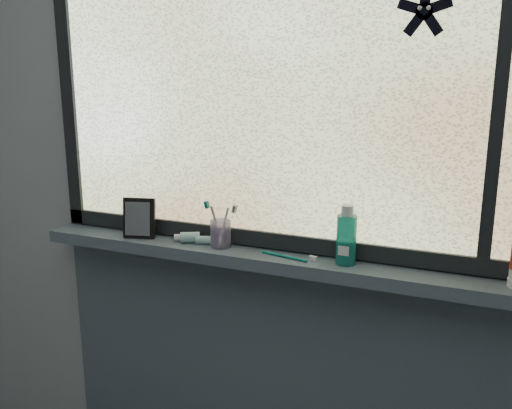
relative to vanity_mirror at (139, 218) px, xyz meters
The scene contains 13 objects.
wall_back 0.51m from the vanity_mirror, 10.53° to the left, with size 3.00×0.01×2.50m, color #9EA3A8.
windowsill 0.48m from the vanity_mirror, ahead, with size 1.62×0.14×0.04m, color #47555F.
sill_apron 0.76m from the vanity_mirror, ahead, with size 1.62×0.02×0.98m, color #47555F.
window_pane 0.65m from the vanity_mirror, ahead, with size 1.50×0.01×1.00m, color silver.
frame_bottom 0.48m from the vanity_mirror, ahead, with size 1.60×0.03×0.05m, color black.
frame_left 0.54m from the vanity_mirror, 168.70° to the left, with size 0.05×0.03×1.10m, color black.
frame_mullion 1.16m from the vanity_mirror, ahead, with size 0.04×0.03×1.00m, color black.
starfish_sticker 1.08m from the vanity_mirror, ahead, with size 0.15×0.02×0.15m, color black, non-canonical shape.
vanity_mirror is the anchor object (origin of this frame).
toothpaste_tube 0.21m from the vanity_mirror, ahead, with size 0.20×0.04×0.04m, color white, non-canonical shape.
toothbrush_cup 0.30m from the vanity_mirror, ahead, with size 0.07×0.07×0.09m, color #C2AFE8.
toothbrush_lying 0.52m from the vanity_mirror, ahead, with size 0.19×0.02×0.01m, color #0C7167, non-canonical shape.
mouthwash_bottle 0.70m from the vanity_mirror, ahead, with size 0.06×0.06×0.15m, color teal.
Camera 1 is at (0.60, -0.32, 1.59)m, focal length 40.00 mm.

